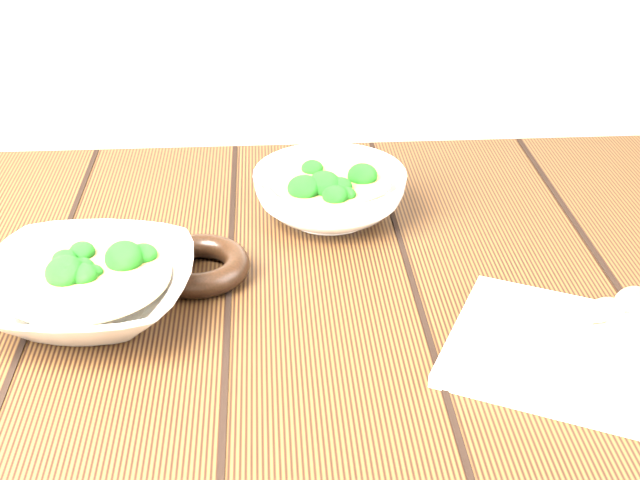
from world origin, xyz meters
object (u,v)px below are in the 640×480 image
table (252,381)px  soup_bowl_back (330,193)px  soup_bowl_front (87,288)px  napkin (574,354)px  trivet (198,265)px

table → soup_bowl_back: bearing=59.6°
soup_bowl_front → table: bearing=9.4°
soup_bowl_front → napkin: (0.47, -0.11, -0.02)m
soup_bowl_front → trivet: size_ratio=2.09×
table → trivet: size_ratio=10.54×
soup_bowl_front → soup_bowl_back: bearing=37.0°
soup_bowl_front → soup_bowl_back: (0.26, 0.20, 0.00)m
soup_bowl_front → napkin: soup_bowl_front is taller
table → soup_bowl_back: (0.10, 0.17, 0.15)m
soup_bowl_front → trivet: 0.13m
trivet → soup_bowl_back: bearing=41.2°
table → soup_bowl_back: soup_bowl_back is taller
table → soup_bowl_back: size_ratio=4.82×
table → soup_bowl_front: size_ratio=5.05×
soup_bowl_front → trivet: bearing=30.1°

